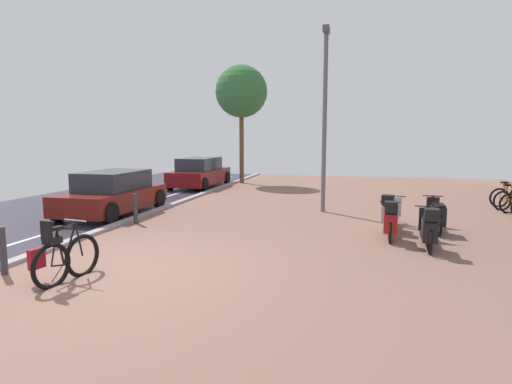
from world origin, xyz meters
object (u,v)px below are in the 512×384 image
object	(u,v)px
bollard_far	(136,209)
bicycle_rack_09	(511,200)
lamp_post	(325,111)
street_tree	(241,92)
scooter_far	(429,228)
scooter_near	(437,216)
scooter_extra	(390,212)
bicycle_foreground	(64,258)
scooter_mid	(390,220)
bollard_near	(3,251)
parked_car_far	(200,173)
bicycle_rack_10	(508,197)
parked_car_near	(113,194)

from	to	relation	value
bollard_far	bicycle_rack_09	bearing A→B (deg)	24.75
bicycle_rack_09	lamp_post	xyz separation A→B (m)	(-6.03, -1.85, 2.88)
street_tree	scooter_far	bearing A→B (deg)	-57.41
scooter_near	scooter_extra	world-z (taller)	scooter_extra
bicycle_foreground	scooter_mid	distance (m)	7.07
scooter_far	scooter_extra	xyz separation A→B (m)	(-0.67, 1.89, -0.00)
street_tree	bollard_far	distance (m)	11.69
bollard_near	bollard_far	xyz separation A→B (m)	(0.00, 4.53, -0.01)
parked_car_far	bollard_far	world-z (taller)	parked_car_far
bicycle_rack_09	street_tree	xyz separation A→B (m)	(-10.93, 5.84, 4.37)
bollard_far	scooter_mid	bearing A→B (deg)	-1.29
lamp_post	bicycle_foreground	bearing A→B (deg)	-115.03
scooter_extra	bicycle_rack_09	bearing A→B (deg)	44.65
bicycle_rack_09	bollard_far	world-z (taller)	bicycle_rack_09
bicycle_rack_09	bicycle_foreground	bearing A→B (deg)	-135.11
bicycle_rack_10	scooter_mid	world-z (taller)	scooter_mid
bicycle_rack_10	scooter_extra	xyz separation A→B (m)	(-4.23, -4.72, 0.11)
scooter_mid	lamp_post	bearing A→B (deg)	119.19
bollard_near	bicycle_foreground	bearing A→B (deg)	-2.45
scooter_near	scooter_mid	bearing A→B (deg)	-138.88
street_tree	bollard_near	xyz separation A→B (m)	(-0.01, -15.41, -4.27)
parked_car_far	lamp_post	bearing A→B (deg)	-40.91
scooter_near	bollard_far	xyz separation A→B (m)	(-7.97, -0.89, 0.01)
bicycle_foreground	parked_car_near	size ratio (longest dim) A/B	0.36
scooter_far	street_tree	xyz separation A→B (m)	(-7.52, 11.76, 4.25)
scooter_extra	lamp_post	size ratio (longest dim) A/B	0.31
bicycle_foreground	parked_car_near	bearing A→B (deg)	115.34
scooter_extra	scooter_mid	bearing A→B (deg)	-93.84
bicycle_rack_10	bollard_near	bearing A→B (deg)	-137.21
scooter_extra	parked_car_near	world-z (taller)	parked_car_near
scooter_near	lamp_post	size ratio (longest dim) A/B	0.33
parked_car_near	street_tree	world-z (taller)	street_tree
bicycle_rack_09	bollard_near	size ratio (longest dim) A/B	1.43
scooter_mid	parked_car_far	world-z (taller)	parked_car_far
parked_car_near	parked_car_far	xyz separation A→B (m)	(-0.00, 7.50, 0.03)
parked_car_far	bollard_near	xyz separation A→B (m)	(1.49, -13.27, -0.24)
bicycle_foreground	street_tree	bearing A→B (deg)	94.67
scooter_far	parked_car_near	size ratio (longest dim) A/B	0.48
scooter_near	scooter_extra	distance (m)	1.12
scooter_mid	parked_car_far	distance (m)	12.14
parked_car_near	scooter_mid	bearing A→B (deg)	-9.57
parked_car_near	bollard_far	distance (m)	1.95
bollard_near	bicycle_rack_09	bearing A→B (deg)	41.19
bollard_far	scooter_far	bearing A→B (deg)	-6.67
parked_car_far	bollard_far	bearing A→B (deg)	-80.32
scooter_far	bollard_near	world-z (taller)	scooter_far
lamp_post	street_tree	size ratio (longest dim) A/B	0.95
scooter_near	parked_car_near	size ratio (longest dim) A/B	0.48
bicycle_rack_09	bicycle_rack_10	world-z (taller)	bicycle_rack_10
scooter_far	bollard_near	distance (m)	8.36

